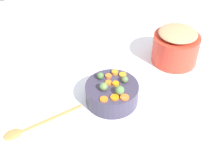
% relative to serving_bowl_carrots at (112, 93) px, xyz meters
% --- Properties ---
extents(tabletop, '(2.40, 2.40, 0.02)m').
position_rel_serving_bowl_carrots_xyz_m(tabletop, '(-0.02, 0.04, -0.05)').
color(tabletop, white).
rests_on(tabletop, ground).
extents(serving_bowl_carrots, '(0.23, 0.23, 0.09)m').
position_rel_serving_bowl_carrots_xyz_m(serving_bowl_carrots, '(0.00, 0.00, 0.00)').
color(serving_bowl_carrots, '#373246').
rests_on(serving_bowl_carrots, tabletop).
extents(metal_pot, '(0.23, 0.23, 0.15)m').
position_rel_serving_bowl_carrots_xyz_m(metal_pot, '(-0.11, 0.42, 0.03)').
color(metal_pot, red).
rests_on(metal_pot, tabletop).
extents(stuffing_mound, '(0.19, 0.19, 0.03)m').
position_rel_serving_bowl_carrots_xyz_m(stuffing_mound, '(-0.11, 0.42, 0.12)').
color(stuffing_mound, tan).
rests_on(stuffing_mound, metal_pot).
extents(carrot_slice_0, '(0.05, 0.05, 0.01)m').
position_rel_serving_bowl_carrots_xyz_m(carrot_slice_0, '(0.09, 0.01, 0.05)').
color(carrot_slice_0, orange).
rests_on(carrot_slice_0, serving_bowl_carrots).
extents(carrot_slice_1, '(0.05, 0.05, 0.01)m').
position_rel_serving_bowl_carrots_xyz_m(carrot_slice_1, '(0.06, -0.07, 0.05)').
color(carrot_slice_1, orange).
rests_on(carrot_slice_1, serving_bowl_carrots).
extents(carrot_slice_2, '(0.04, 0.04, 0.01)m').
position_rel_serving_bowl_carrots_xyz_m(carrot_slice_2, '(-0.07, 0.05, 0.05)').
color(carrot_slice_2, orange).
rests_on(carrot_slice_2, serving_bowl_carrots).
extents(carrot_slice_3, '(0.05, 0.05, 0.01)m').
position_rel_serving_bowl_carrots_xyz_m(carrot_slice_3, '(0.07, -0.03, 0.05)').
color(carrot_slice_3, orange).
rests_on(carrot_slice_3, serving_bowl_carrots).
extents(carrot_slice_4, '(0.04, 0.04, 0.01)m').
position_rel_serving_bowl_carrots_xyz_m(carrot_slice_4, '(-0.04, 0.07, 0.05)').
color(carrot_slice_4, orange).
rests_on(carrot_slice_4, serving_bowl_carrots).
extents(carrot_slice_5, '(0.03, 0.03, 0.01)m').
position_rel_serving_bowl_carrots_xyz_m(carrot_slice_5, '(-0.02, -0.01, 0.05)').
color(carrot_slice_5, orange).
rests_on(carrot_slice_5, serving_bowl_carrots).
extents(carrot_slice_6, '(0.03, 0.03, 0.01)m').
position_rel_serving_bowl_carrots_xyz_m(carrot_slice_6, '(0.00, 0.02, 0.05)').
color(carrot_slice_6, orange).
rests_on(carrot_slice_6, serving_bowl_carrots).
extents(carrot_slice_7, '(0.04, 0.04, 0.01)m').
position_rel_serving_bowl_carrots_xyz_m(carrot_slice_7, '(-0.06, 0.01, 0.05)').
color(carrot_slice_7, orange).
rests_on(carrot_slice_7, serving_bowl_carrots).
extents(brussels_sprout_0, '(0.04, 0.04, 0.04)m').
position_rel_serving_bowl_carrots_xyz_m(brussels_sprout_0, '(0.01, -0.04, 0.06)').
color(brussels_sprout_0, '#587540').
rests_on(brussels_sprout_0, serving_bowl_carrots).
extents(brussels_sprout_1, '(0.03, 0.03, 0.03)m').
position_rel_serving_bowl_carrots_xyz_m(brussels_sprout_1, '(-0.07, -0.02, 0.06)').
color(brussels_sprout_1, '#476B38').
rests_on(brussels_sprout_1, serving_bowl_carrots).
extents(brussels_sprout_2, '(0.03, 0.03, 0.03)m').
position_rel_serving_bowl_carrots_xyz_m(brussels_sprout_2, '(0.00, 0.06, 0.06)').
color(brussels_sprout_2, '#556C40').
rests_on(brussels_sprout_2, serving_bowl_carrots).
extents(brussels_sprout_3, '(0.04, 0.04, 0.04)m').
position_rel_serving_bowl_carrots_xyz_m(brussels_sprout_3, '(0.06, 0.00, 0.06)').
color(brussels_sprout_3, '#4F773F').
rests_on(brussels_sprout_3, serving_bowl_carrots).
extents(wooden_spoon, '(0.06, 0.34, 0.01)m').
position_rel_serving_bowl_carrots_xyz_m(wooden_spoon, '(-0.01, -0.37, -0.04)').
color(wooden_spoon, '#AD7F43').
rests_on(wooden_spoon, tabletop).
extents(dish_towel, '(0.18, 0.16, 0.01)m').
position_rel_serving_bowl_carrots_xyz_m(dish_towel, '(0.32, -0.05, -0.04)').
color(dish_towel, silver).
rests_on(dish_towel, tabletop).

